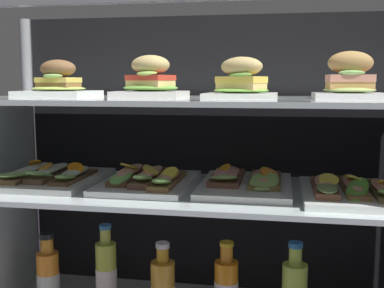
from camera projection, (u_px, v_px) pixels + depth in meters
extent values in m
cylinder|color=gray|center=(30.00, 157.00, 1.68)|extent=(0.04, 0.04, 0.93)
cube|color=black|center=(206.00, 155.00, 1.59)|extent=(1.19, 0.01, 0.89)
cube|color=silver|center=(1.00, 245.00, 1.48)|extent=(0.01, 0.43, 0.37)
cube|color=silver|center=(192.00, 191.00, 1.35)|extent=(1.21, 0.45, 0.01)
cube|color=silver|center=(192.00, 100.00, 1.32)|extent=(1.21, 0.45, 0.01)
cube|color=white|center=(59.00, 94.00, 1.44)|extent=(0.20, 0.20, 0.02)
ellipsoid|color=#A7CA5A|center=(59.00, 88.00, 1.44)|extent=(0.16, 0.14, 0.01)
cube|color=olive|center=(58.00, 85.00, 1.44)|extent=(0.12, 0.10, 0.02)
cube|color=#DFC654|center=(58.00, 80.00, 1.44)|extent=(0.13, 0.10, 0.01)
ellipsoid|color=#94C76C|center=(53.00, 76.00, 1.40)|extent=(0.07, 0.04, 0.01)
ellipsoid|color=brown|center=(58.00, 69.00, 1.43)|extent=(0.13, 0.10, 0.05)
cube|color=white|center=(151.00, 94.00, 1.36)|extent=(0.19, 0.19, 0.02)
ellipsoid|color=#67A540|center=(151.00, 88.00, 1.36)|extent=(0.15, 0.13, 0.02)
cube|color=#E9CB7C|center=(151.00, 84.00, 1.36)|extent=(0.13, 0.12, 0.02)
cube|color=red|center=(151.00, 78.00, 1.36)|extent=(0.14, 0.12, 0.02)
ellipsoid|color=#9DC557|center=(147.00, 73.00, 1.32)|extent=(0.07, 0.05, 0.02)
ellipsoid|color=tan|center=(150.00, 65.00, 1.35)|extent=(0.14, 0.12, 0.06)
cube|color=white|center=(241.00, 95.00, 1.32)|extent=(0.19, 0.19, 0.01)
ellipsoid|color=#6BAB40|center=(241.00, 90.00, 1.32)|extent=(0.15, 0.13, 0.01)
cube|color=#EAC77A|center=(241.00, 87.00, 1.32)|extent=(0.14, 0.12, 0.02)
cube|color=#E9C74B|center=(241.00, 80.00, 1.31)|extent=(0.14, 0.12, 0.02)
ellipsoid|color=olive|center=(240.00, 75.00, 1.28)|extent=(0.08, 0.06, 0.02)
ellipsoid|color=tan|center=(241.00, 67.00, 1.31)|extent=(0.14, 0.12, 0.05)
cube|color=white|center=(349.00, 96.00, 1.26)|extent=(0.18, 0.18, 0.01)
ellipsoid|color=#A5C46A|center=(349.00, 90.00, 1.26)|extent=(0.13, 0.11, 0.02)
cube|color=tan|center=(350.00, 86.00, 1.26)|extent=(0.12, 0.08, 0.02)
cube|color=tan|center=(350.00, 78.00, 1.26)|extent=(0.12, 0.08, 0.02)
ellipsoid|color=#9AD372|center=(352.00, 73.00, 1.23)|extent=(0.07, 0.03, 0.02)
ellipsoid|color=#AB8147|center=(351.00, 63.00, 1.25)|extent=(0.12, 0.08, 0.06)
cube|color=white|center=(56.00, 179.00, 1.44)|extent=(0.25, 0.34, 0.02)
cube|color=brown|center=(31.00, 174.00, 1.45)|extent=(0.06, 0.27, 0.01)
ellipsoid|color=#A2D46B|center=(16.00, 175.00, 1.37)|extent=(0.07, 0.14, 0.03)
ellipsoid|color=silver|center=(31.00, 169.00, 1.44)|extent=(0.05, 0.22, 0.02)
cylinder|color=orange|center=(35.00, 163.00, 1.48)|extent=(0.05, 0.05, 0.02)
cube|color=brown|center=(53.00, 174.00, 1.44)|extent=(0.06, 0.24, 0.01)
ellipsoid|color=#95D16F|center=(41.00, 174.00, 1.36)|extent=(0.07, 0.13, 0.05)
ellipsoid|color=silver|center=(52.00, 169.00, 1.43)|extent=(0.05, 0.19, 0.02)
cylinder|color=orange|center=(46.00, 167.00, 1.40)|extent=(0.06, 0.06, 0.02)
cube|color=brown|center=(75.00, 177.00, 1.41)|extent=(0.06, 0.22, 0.01)
ellipsoid|color=#90D564|center=(65.00, 177.00, 1.35)|extent=(0.07, 0.12, 0.04)
ellipsoid|color=silver|center=(75.00, 172.00, 1.41)|extent=(0.05, 0.18, 0.02)
cylinder|color=orange|center=(75.00, 168.00, 1.40)|extent=(0.06, 0.06, 0.03)
cube|color=white|center=(148.00, 183.00, 1.39)|extent=(0.25, 0.34, 0.02)
cube|color=brown|center=(130.00, 176.00, 1.41)|extent=(0.06, 0.25, 0.01)
ellipsoid|color=#7ACB5A|center=(121.00, 177.00, 1.34)|extent=(0.05, 0.13, 0.03)
ellipsoid|color=#E6A583|center=(130.00, 170.00, 1.41)|extent=(0.05, 0.20, 0.02)
cylinder|color=yellow|center=(129.00, 166.00, 1.40)|extent=(0.07, 0.07, 0.02)
cube|color=brown|center=(151.00, 178.00, 1.39)|extent=(0.06, 0.26, 0.02)
ellipsoid|color=#95CF6A|center=(143.00, 178.00, 1.31)|extent=(0.06, 0.13, 0.05)
ellipsoid|color=#EF9E89|center=(151.00, 172.00, 1.38)|extent=(0.05, 0.21, 0.02)
cylinder|color=#FEDC47|center=(151.00, 170.00, 1.36)|extent=(0.05, 0.05, 0.03)
cube|color=brown|center=(168.00, 181.00, 1.35)|extent=(0.06, 0.25, 0.01)
ellipsoid|color=#97D567|center=(162.00, 182.00, 1.27)|extent=(0.07, 0.13, 0.05)
ellipsoid|color=#E5A27A|center=(168.00, 176.00, 1.35)|extent=(0.05, 0.20, 0.01)
cylinder|color=yellow|center=(169.00, 173.00, 1.33)|extent=(0.07, 0.06, 0.03)
cube|color=white|center=(246.00, 186.00, 1.35)|extent=(0.25, 0.34, 0.02)
cube|color=brown|center=(227.00, 178.00, 1.38)|extent=(0.09, 0.23, 0.01)
ellipsoid|color=#9CC064|center=(224.00, 178.00, 1.32)|extent=(0.10, 0.13, 0.04)
ellipsoid|color=#E09588|center=(227.00, 172.00, 1.38)|extent=(0.07, 0.18, 0.02)
cylinder|color=orange|center=(224.00, 168.00, 1.38)|extent=(0.05, 0.05, 0.02)
cube|color=brown|center=(265.00, 180.00, 1.36)|extent=(0.09, 0.24, 0.01)
ellipsoid|color=#91BC5B|center=(264.00, 181.00, 1.29)|extent=(0.09, 0.13, 0.04)
ellipsoid|color=pink|center=(265.00, 175.00, 1.36)|extent=(0.07, 0.19, 0.02)
cylinder|color=orange|center=(269.00, 174.00, 1.32)|extent=(0.07, 0.07, 0.03)
cube|color=white|center=(351.00, 194.00, 1.26)|extent=(0.25, 0.34, 0.02)
cube|color=brown|center=(324.00, 188.00, 1.25)|extent=(0.06, 0.23, 0.02)
ellipsoid|color=olive|center=(327.00, 188.00, 1.19)|extent=(0.05, 0.11, 0.02)
ellipsoid|color=#E9A38A|center=(324.00, 182.00, 1.25)|extent=(0.05, 0.18, 0.02)
cylinder|color=yellow|center=(329.00, 180.00, 1.23)|extent=(0.06, 0.05, 0.03)
cube|color=brown|center=(353.00, 187.00, 1.27)|extent=(0.06, 0.26, 0.01)
ellipsoid|color=#63A638|center=(357.00, 189.00, 1.19)|extent=(0.09, 0.14, 0.05)
ellipsoid|color=#DF9C82|center=(353.00, 182.00, 1.27)|extent=(0.05, 0.21, 0.02)
cylinder|color=#F0E24B|center=(355.00, 179.00, 1.25)|extent=(0.07, 0.07, 0.03)
cube|color=brown|center=(383.00, 191.00, 1.22)|extent=(0.06, 0.23, 0.01)
ellipsoid|color=#F5A278|center=(383.00, 186.00, 1.22)|extent=(0.05, 0.18, 0.01)
cylinder|color=orange|center=(48.00, 278.00, 1.49)|extent=(0.07, 0.07, 0.16)
cylinder|color=white|center=(48.00, 283.00, 1.49)|extent=(0.07, 0.07, 0.07)
cylinder|color=orange|center=(47.00, 246.00, 1.48)|extent=(0.04, 0.04, 0.05)
cylinder|color=black|center=(47.00, 236.00, 1.47)|extent=(0.04, 0.04, 0.01)
cylinder|color=#BACA42|center=(106.00, 275.00, 1.47)|extent=(0.06, 0.06, 0.20)
cylinder|color=white|center=(106.00, 278.00, 1.47)|extent=(0.06, 0.06, 0.06)
cylinder|color=#BCC74A|center=(105.00, 236.00, 1.46)|extent=(0.03, 0.03, 0.05)
cylinder|color=teal|center=(105.00, 227.00, 1.45)|extent=(0.04, 0.04, 0.01)
cylinder|color=gold|center=(163.00, 288.00, 1.43)|extent=(0.07, 0.07, 0.16)
cylinder|color=gold|center=(163.00, 255.00, 1.42)|extent=(0.04, 0.04, 0.04)
cylinder|color=silver|center=(163.00, 245.00, 1.41)|extent=(0.04, 0.04, 0.02)
cylinder|color=orange|center=(227.00, 254.00, 1.39)|extent=(0.04, 0.04, 0.05)
cylinder|color=gold|center=(227.00, 244.00, 1.39)|extent=(0.04, 0.04, 0.01)
cylinder|color=#B8D64B|center=(295.00, 256.00, 1.34)|extent=(0.04, 0.04, 0.05)
cylinder|color=teal|center=(296.00, 245.00, 1.34)|extent=(0.04, 0.04, 0.01)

